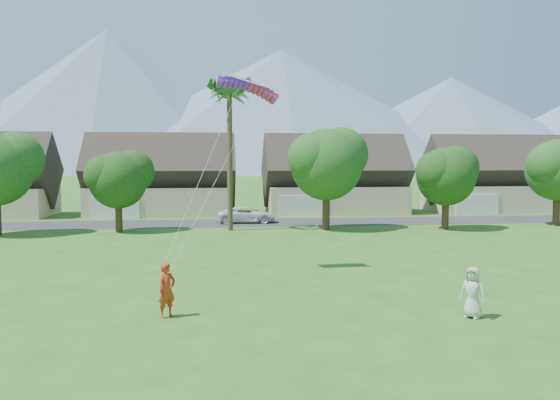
{
  "coord_description": "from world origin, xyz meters",
  "views": [
    {
      "loc": [
        -3.13,
        -16.72,
        5.68
      ],
      "look_at": [
        0.0,
        10.0,
        3.8
      ],
      "focal_mm": 35.0,
      "sensor_mm": 36.0,
      "label": 1
    }
  ],
  "objects": [
    {
      "name": "fan_palm",
      "position": [
        -2.0,
        28.5,
        11.8
      ],
      "size": [
        3.0,
        3.0,
        13.8
      ],
      "color": "#4C3D26",
      "rests_on": "ground"
    },
    {
      "name": "tree_row",
      "position": [
        -1.14,
        27.92,
        4.89
      ],
      "size": [
        62.27,
        6.67,
        8.45
      ],
      "color": "#47301C",
      "rests_on": "ground"
    },
    {
      "name": "parafoil_kite",
      "position": [
        -1.47,
        11.23,
        9.53
      ],
      "size": [
        3.15,
        1.1,
        0.5
      ],
      "rotation": [
        0.0,
        0.0,
        0.07
      ],
      "color": "#6E1CD3",
      "rests_on": "ground"
    },
    {
      "name": "ground",
      "position": [
        0.0,
        0.0,
        0.0
      ],
      "size": [
        500.0,
        500.0,
        0.0
      ],
      "primitive_type": "plane",
      "color": "#2D6019",
      "rests_on": "ground"
    },
    {
      "name": "watcher",
      "position": [
        6.12,
        1.88,
        0.94
      ],
      "size": [
        1.07,
        1.08,
        1.88
      ],
      "primitive_type": "imported",
      "rotation": [
        0.0,
        0.0,
        -0.8
      ],
      "color": "#B8B9B4",
      "rests_on": "ground"
    },
    {
      "name": "mountain_ridge",
      "position": [
        10.4,
        260.0,
        29.07
      ],
      "size": [
        540.0,
        240.0,
        70.0
      ],
      "color": "slate",
      "rests_on": "ground"
    },
    {
      "name": "kite_flyer",
      "position": [
        -4.96,
        3.26,
        1.01
      ],
      "size": [
        0.87,
        0.85,
        2.01
      ],
      "primitive_type": "imported",
      "rotation": [
        0.0,
        0.0,
        0.75
      ],
      "color": "#B83515",
      "rests_on": "ground"
    },
    {
      "name": "street",
      "position": [
        0.0,
        34.0,
        0.01
      ],
      "size": [
        90.0,
        7.0,
        0.01
      ],
      "primitive_type": "cube",
      "color": "#2D2D30",
      "rests_on": "ground"
    },
    {
      "name": "houses_row",
      "position": [
        0.49,
        42.99,
        3.44
      ],
      "size": [
        72.75,
        8.19,
        8.86
      ],
      "color": "beige",
      "rests_on": "ground"
    },
    {
      "name": "parked_car",
      "position": [
        -0.33,
        34.0,
        0.75
      ],
      "size": [
        5.49,
        2.64,
        1.51
      ],
      "primitive_type": "imported",
      "rotation": [
        0.0,
        0.0,
        1.55
      ],
      "color": "silver",
      "rests_on": "ground"
    }
  ]
}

